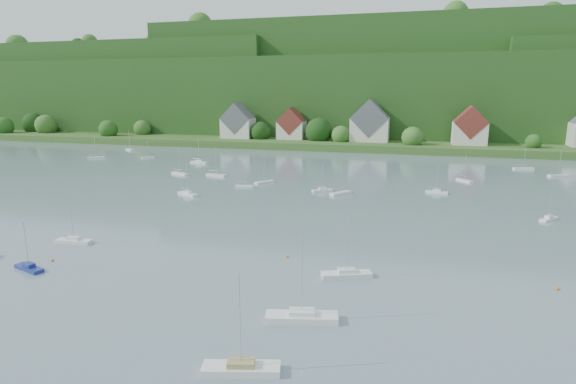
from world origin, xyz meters
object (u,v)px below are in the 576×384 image
at_px(near_sailboat_6, 74,240).
at_px(near_sailboat_4, 302,317).
at_px(near_sailboat_1, 29,267).
at_px(near_sailboat_3, 347,274).
at_px(near_sailboat_2, 241,368).

bearing_deg(near_sailboat_6, near_sailboat_4, -26.74).
relative_size(near_sailboat_1, near_sailboat_3, 0.77).
bearing_deg(near_sailboat_4, near_sailboat_3, 64.35).
bearing_deg(near_sailboat_4, near_sailboat_1, 160.86).
bearing_deg(near_sailboat_6, near_sailboat_1, -85.66).
relative_size(near_sailboat_3, near_sailboat_6, 1.12).
xyz_separation_m(near_sailboat_3, near_sailboat_4, (-2.89, -13.14, 0.05)).
bearing_deg(near_sailboat_4, near_sailboat_2, -118.78).
distance_m(near_sailboat_1, near_sailboat_6, 11.56).
distance_m(near_sailboat_3, near_sailboat_6, 44.70).
bearing_deg(near_sailboat_3, near_sailboat_2, -125.34).
bearing_deg(near_sailboat_3, near_sailboat_4, -123.95).
xyz_separation_m(near_sailboat_3, near_sailboat_6, (-44.64, 2.31, -0.03)).
bearing_deg(near_sailboat_2, near_sailboat_1, 143.96).
height_order(near_sailboat_1, near_sailboat_2, near_sailboat_2).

